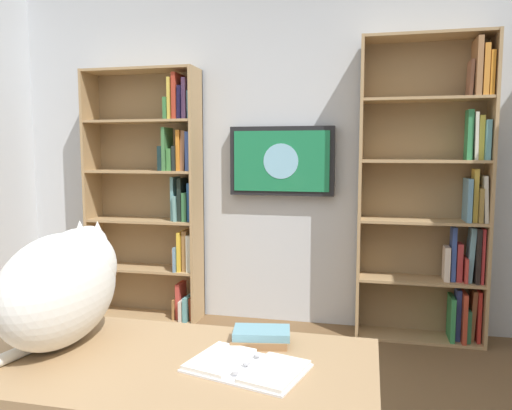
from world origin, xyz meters
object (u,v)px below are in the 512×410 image
at_px(desk, 105,390).
at_px(bookshelf_left, 439,197).
at_px(cat, 66,283).
at_px(open_binder, 247,366).
at_px(desk_book_stack, 260,337).
at_px(wall_mounted_tv, 282,161).
at_px(bookshelf_right, 158,195).

bearing_deg(desk, bookshelf_left, -117.66).
bearing_deg(cat, open_binder, 173.13).
bearing_deg(desk_book_stack, wall_mounted_tv, -81.63).
height_order(desk, cat, cat).
bearing_deg(bookshelf_right, bookshelf_left, -179.99).
height_order(wall_mounted_tv, desk, wall_mounted_tv).
xyz_separation_m(bookshelf_left, open_binder, (0.82, 2.39, -0.29)).
bearing_deg(desk, desk_book_stack, -154.24).
height_order(desk, open_binder, open_binder).
bearing_deg(bookshelf_left, bookshelf_right, 0.01).
xyz_separation_m(bookshelf_left, desk_book_stack, (0.82, 2.20, -0.28)).
xyz_separation_m(bookshelf_left, bookshelf_right, (2.16, 0.00, -0.03)).
relative_size(bookshelf_left, cat, 3.28).
bearing_deg(bookshelf_left, wall_mounted_tv, -3.98).
height_order(wall_mounted_tv, open_binder, wall_mounted_tv).
bearing_deg(desk, cat, -27.10).
distance_m(bookshelf_left, wall_mounted_tv, 1.19).
bearing_deg(cat, bookshelf_left, -122.09).
bearing_deg(wall_mounted_tv, open_binder, 97.77).
relative_size(bookshelf_left, desk_book_stack, 10.35).
height_order(bookshelf_left, desk, bookshelf_left).
relative_size(desk, cat, 2.48).
xyz_separation_m(wall_mounted_tv, open_binder, (-0.34, 2.47, -0.54)).
bearing_deg(open_binder, wall_mounted_tv, -82.23).
xyz_separation_m(bookshelf_right, desk_book_stack, (-1.34, 2.20, -0.25)).
bearing_deg(wall_mounted_tv, bookshelf_right, 4.61).
relative_size(bookshelf_right, wall_mounted_tv, 2.47).
distance_m(bookshelf_left, bookshelf_right, 2.16).
relative_size(wall_mounted_tv, open_binder, 2.17).
relative_size(cat, desk_book_stack, 3.15).
xyz_separation_m(desk, cat, (0.19, -0.10, 0.30)).
distance_m(bookshelf_right, open_binder, 2.76).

